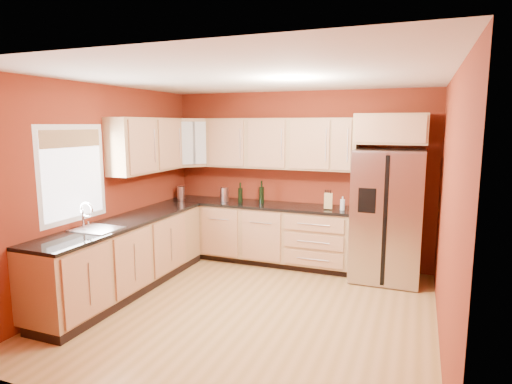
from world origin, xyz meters
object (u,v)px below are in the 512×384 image
refrigerator (387,215)px  canister_left (181,193)px  soap_dispenser (342,203)px  knife_block (328,201)px  wine_bottle_a (262,192)px

refrigerator → canister_left: refrigerator is taller
canister_left → soap_dispenser: (2.60, 0.00, -0.00)m
refrigerator → knife_block: refrigerator is taller
refrigerator → canister_left: (-3.20, -0.00, 0.13)m
wine_bottle_a → refrigerator: bearing=-3.1°
soap_dispenser → knife_block: bearing=176.3°
canister_left → knife_block: 2.39m
wine_bottle_a → soap_dispenser: bearing=-4.6°
refrigerator → wine_bottle_a: bearing=176.9°
knife_block → soap_dispenser: (0.20, -0.01, -0.02)m
canister_left → soap_dispenser: bearing=0.1°
canister_left → wine_bottle_a: wine_bottle_a is taller
canister_left → refrigerator: bearing=0.1°
refrigerator → soap_dispenser: 0.61m
soap_dispenser → canister_left: bearing=-179.9°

